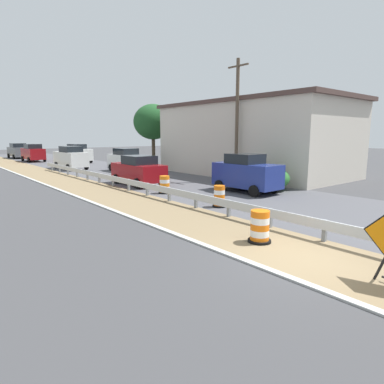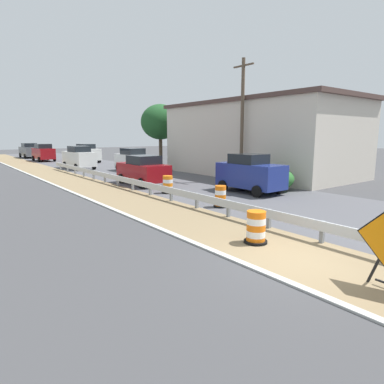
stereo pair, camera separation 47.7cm
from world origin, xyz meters
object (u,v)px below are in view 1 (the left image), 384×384
car_lead_far_lane (18,151)px  car_distant_b (71,158)px  car_distant_a (246,173)px  utility_pole_near (237,119)px  traffic_barrel_close (219,197)px  traffic_barrel_mid (165,186)px  traffic_barrel_nearest (260,228)px  car_lead_near_lane (33,153)px  car_trailing_near_lane (127,160)px  car_mid_far_lane (78,153)px  car_trailing_far_lane (138,170)px

car_lead_far_lane → car_distant_b: size_ratio=0.99×
car_distant_a → utility_pole_near: size_ratio=0.48×
car_distant_a → traffic_barrel_close: bearing=-65.0°
traffic_barrel_mid → utility_pole_near: 7.88m
traffic_barrel_nearest → car_distant_a: (6.69, 6.43, 0.65)m
traffic_barrel_close → car_lead_far_lane: (0.58, 41.63, 0.61)m
car_lead_near_lane → car_trailing_near_lane: car_lead_near_lane is taller
traffic_barrel_mid → car_distant_a: 4.79m
traffic_barrel_nearest → car_mid_far_lane: car_mid_far_lane is taller
traffic_barrel_close → car_distant_a: size_ratio=0.25×
car_trailing_near_lane → car_distant_a: bearing=-2.3°
traffic_barrel_close → car_distant_a: bearing=25.6°
car_trailing_far_lane → car_distant_b: bearing=-0.5°
traffic_barrel_close → car_lead_near_lane: size_ratio=0.22×
traffic_barrel_mid → utility_pole_near: bearing=7.0°
traffic_barrel_close → car_lead_near_lane: car_lead_near_lane is taller
traffic_barrel_nearest → utility_pole_near: (9.52, 9.89, 3.92)m
traffic_barrel_mid → car_trailing_far_lane: (0.58, 3.87, 0.53)m
car_lead_far_lane → car_distant_b: (0.33, -20.03, 0.05)m
traffic_barrel_close → car_distant_b: bearing=87.6°
car_mid_far_lane → utility_pole_near: utility_pole_near is taller
traffic_barrel_nearest → car_trailing_far_lane: (3.32, 12.93, 0.53)m
traffic_barrel_close → car_distant_b: car_distant_b is taller
traffic_barrel_mid → car_lead_far_lane: car_lead_far_lane is taller
car_lead_far_lane → utility_pole_near: utility_pole_near is taller
car_lead_far_lane → traffic_barrel_close: bearing=178.5°
car_lead_near_lane → car_trailing_far_lane: size_ratio=1.04×
car_distant_b → utility_pole_near: bearing=-160.9°
utility_pole_near → traffic_barrel_nearest: bearing=-133.9°
car_lead_far_lane → car_distant_b: 20.04m
car_trailing_near_lane → car_trailing_far_lane: (-3.39, -7.79, -0.07)m
car_trailing_near_lane → utility_pole_near: size_ratio=0.51×
car_mid_far_lane → car_trailing_far_lane: (-3.67, -20.46, -0.12)m
car_mid_far_lane → car_distant_b: size_ratio=1.01×
car_lead_near_lane → car_distant_a: car_distant_a is taller
car_trailing_near_lane → traffic_barrel_close: bearing=-16.4°
traffic_barrel_nearest → car_trailing_near_lane: (6.72, 20.72, 0.59)m
car_trailing_near_lane → utility_pole_near: bearing=12.3°
traffic_barrel_mid → car_distant_a: bearing=-33.6°
traffic_barrel_mid → car_distant_b: 17.04m
car_trailing_far_lane → car_distant_a: bearing=-152.3°
car_lead_far_lane → car_mid_far_lane: bearing=-164.0°
car_mid_far_lane → car_distant_a: 26.97m
traffic_barrel_nearest → car_distant_b: (3.52, 26.07, 0.66)m
car_distant_b → car_lead_near_lane: bearing=0.1°
car_trailing_near_lane → car_distant_b: bearing=-151.3°
traffic_barrel_close → traffic_barrel_mid: 4.59m
traffic_barrel_mid → car_lead_near_lane: size_ratio=0.22×
car_trailing_far_lane → traffic_barrel_close: bearing=175.5°
car_lead_near_lane → utility_pole_near: (6.30, -28.48, 3.28)m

